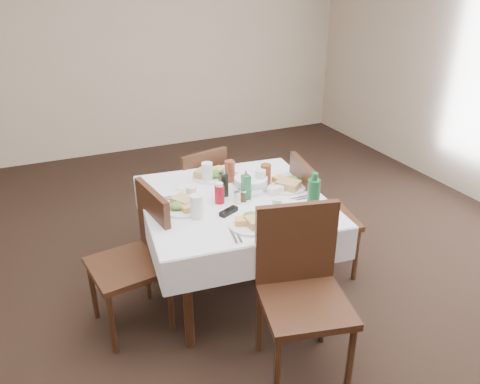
{
  "coord_description": "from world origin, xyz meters",
  "views": [
    {
      "loc": [
        -0.94,
        -2.33,
        2.14
      ],
      "look_at": [
        0.19,
        0.23,
        0.8
      ],
      "focal_mm": 35.0,
      "sensor_mm": 36.0,
      "label": 1
    }
  ],
  "objects_px": {
    "water_n": "(207,173)",
    "water_w": "(197,206)",
    "chair_west": "(140,251)",
    "oil_cruet_dark": "(223,184)",
    "ketchup_bottle": "(219,194)",
    "coffee_mug": "(191,193)",
    "water_e": "(260,179)",
    "green_bottle": "(313,198)",
    "water_s": "(277,207)",
    "chair_north": "(199,191)",
    "chair_south": "(301,281)",
    "oil_cruet_green": "(246,186)",
    "dining_table": "(234,211)",
    "chair_east": "(314,211)",
    "bread_basket": "(251,183)"
  },
  "relations": [
    {
      "from": "water_n",
      "to": "water_s",
      "type": "distance_m",
      "value": 0.68
    },
    {
      "from": "dining_table",
      "to": "water_n",
      "type": "xyz_separation_m",
      "value": [
        -0.07,
        0.32,
        0.16
      ]
    },
    {
      "from": "water_e",
      "to": "water_w",
      "type": "xyz_separation_m",
      "value": [
        -0.54,
        -0.22,
        0.01
      ]
    },
    {
      "from": "water_n",
      "to": "ketchup_bottle",
      "type": "distance_m",
      "value": 0.34
    },
    {
      "from": "dining_table",
      "to": "bread_basket",
      "type": "distance_m",
      "value": 0.23
    },
    {
      "from": "chair_west",
      "to": "ketchup_bottle",
      "type": "xyz_separation_m",
      "value": [
        0.54,
        0.0,
        0.29
      ]
    },
    {
      "from": "ketchup_bottle",
      "to": "chair_west",
      "type": "bearing_deg",
      "value": -179.66
    },
    {
      "from": "water_n",
      "to": "green_bottle",
      "type": "xyz_separation_m",
      "value": [
        0.41,
        -0.75,
        0.06
      ]
    },
    {
      "from": "chair_west",
      "to": "oil_cruet_dark",
      "type": "distance_m",
      "value": 0.69
    },
    {
      "from": "chair_west",
      "to": "chair_east",
      "type": "bearing_deg",
      "value": 1.38
    },
    {
      "from": "water_e",
      "to": "green_bottle",
      "type": "height_order",
      "value": "green_bottle"
    },
    {
      "from": "bread_basket",
      "to": "coffee_mug",
      "type": "xyz_separation_m",
      "value": [
        -0.42,
        0.03,
        -0.0
      ]
    },
    {
      "from": "bread_basket",
      "to": "water_e",
      "type": "bearing_deg",
      "value": -16.52
    },
    {
      "from": "chair_west",
      "to": "water_n",
      "type": "relative_size",
      "value": 6.45
    },
    {
      "from": "water_s",
      "to": "green_bottle",
      "type": "relative_size",
      "value": 0.39
    },
    {
      "from": "ketchup_bottle",
      "to": "water_e",
      "type": "bearing_deg",
      "value": 15.11
    },
    {
      "from": "chair_north",
      "to": "oil_cruet_dark",
      "type": "relative_size",
      "value": 4.08
    },
    {
      "from": "chair_south",
      "to": "water_s",
      "type": "height_order",
      "value": "chair_south"
    },
    {
      "from": "chair_south",
      "to": "water_e",
      "type": "xyz_separation_m",
      "value": [
        0.14,
        0.81,
        0.26
      ]
    },
    {
      "from": "ketchup_bottle",
      "to": "water_w",
      "type": "bearing_deg",
      "value": -146.8
    },
    {
      "from": "chair_north",
      "to": "water_n",
      "type": "xyz_separation_m",
      "value": [
        -0.07,
        -0.43,
        0.34
      ]
    },
    {
      "from": "dining_table",
      "to": "water_w",
      "type": "relative_size",
      "value": 8.65
    },
    {
      "from": "chair_east",
      "to": "chair_west",
      "type": "xyz_separation_m",
      "value": [
        -1.3,
        -0.03,
        0.01
      ]
    },
    {
      "from": "chair_south",
      "to": "water_s",
      "type": "relative_size",
      "value": 8.81
    },
    {
      "from": "chair_west",
      "to": "water_w",
      "type": "bearing_deg",
      "value": -20.27
    },
    {
      "from": "chair_north",
      "to": "chair_west",
      "type": "relative_size",
      "value": 0.92
    },
    {
      "from": "ketchup_bottle",
      "to": "dining_table",
      "type": "bearing_deg",
      "value": 7.68
    },
    {
      "from": "water_n",
      "to": "water_s",
      "type": "xyz_separation_m",
      "value": [
        0.22,
        -0.64,
        -0.02
      ]
    },
    {
      "from": "chair_south",
      "to": "coffee_mug",
      "type": "xyz_separation_m",
      "value": [
        -0.34,
        0.86,
        0.23
      ]
    },
    {
      "from": "water_w",
      "to": "water_s",
      "type": "bearing_deg",
      "value": -20.92
    },
    {
      "from": "chair_east",
      "to": "water_s",
      "type": "xyz_separation_m",
      "value": [
        -0.5,
        -0.33,
        0.29
      ]
    },
    {
      "from": "ketchup_bottle",
      "to": "oil_cruet_green",
      "type": "bearing_deg",
      "value": -5.51
    },
    {
      "from": "water_s",
      "to": "green_bottle",
      "type": "xyz_separation_m",
      "value": [
        0.19,
        -0.1,
        0.07
      ]
    },
    {
      "from": "water_s",
      "to": "water_e",
      "type": "bearing_deg",
      "value": 78.26
    },
    {
      "from": "chair_east",
      "to": "ketchup_bottle",
      "type": "relative_size",
      "value": 6.65
    },
    {
      "from": "water_n",
      "to": "ketchup_bottle",
      "type": "relative_size",
      "value": 1.04
    },
    {
      "from": "oil_cruet_green",
      "to": "dining_table",
      "type": "bearing_deg",
      "value": 156.48
    },
    {
      "from": "chair_north",
      "to": "water_e",
      "type": "xyz_separation_m",
      "value": [
        0.22,
        -0.68,
        0.34
      ]
    },
    {
      "from": "water_s",
      "to": "ketchup_bottle",
      "type": "relative_size",
      "value": 0.81
    },
    {
      "from": "water_w",
      "to": "chair_north",
      "type": "bearing_deg",
      "value": 70.76
    },
    {
      "from": "water_w",
      "to": "ketchup_bottle",
      "type": "bearing_deg",
      "value": 33.2
    },
    {
      "from": "chair_south",
      "to": "water_w",
      "type": "distance_m",
      "value": 0.76
    },
    {
      "from": "water_e",
      "to": "green_bottle",
      "type": "distance_m",
      "value": 0.51
    },
    {
      "from": "water_n",
      "to": "water_w",
      "type": "height_order",
      "value": "water_w"
    },
    {
      "from": "chair_north",
      "to": "water_e",
      "type": "height_order",
      "value": "water_e"
    },
    {
      "from": "water_s",
      "to": "chair_north",
      "type": "bearing_deg",
      "value": 97.52
    },
    {
      "from": "chair_west",
      "to": "water_n",
      "type": "distance_m",
      "value": 0.74
    },
    {
      "from": "dining_table",
      "to": "chair_east",
      "type": "bearing_deg",
      "value": 1.22
    },
    {
      "from": "oil_cruet_dark",
      "to": "coffee_mug",
      "type": "relative_size",
      "value": 1.87
    },
    {
      "from": "water_w",
      "to": "oil_cruet_dark",
      "type": "distance_m",
      "value": 0.34
    }
  ]
}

